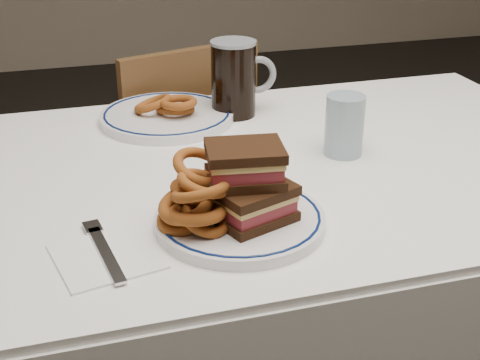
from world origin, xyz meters
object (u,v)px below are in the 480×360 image
object	(u,v)px
main_plate	(240,219)
far_plate	(167,116)
chair_far	(176,174)
reuben_sandwich	(249,184)
beer_mug	(235,78)

from	to	relation	value
main_plate	far_plate	bearing A→B (deg)	92.68
chair_far	main_plate	world-z (taller)	chair_far
chair_far	reuben_sandwich	world-z (taller)	reuben_sandwich
chair_far	reuben_sandwich	xyz separation A→B (m)	(-0.04, -0.84, 0.37)
far_plate	chair_far	bearing A→B (deg)	77.34
beer_mug	main_plate	bearing A→B (deg)	-105.08
chair_far	far_plate	bearing A→B (deg)	-102.66
reuben_sandwich	main_plate	bearing A→B (deg)	131.03
main_plate	reuben_sandwich	world-z (taller)	reuben_sandwich
main_plate	beer_mug	world-z (taller)	beer_mug
main_plate	reuben_sandwich	xyz separation A→B (m)	(0.01, -0.01, 0.07)
beer_mug	far_plate	bearing A→B (deg)	180.00
main_plate	far_plate	xyz separation A→B (m)	(-0.02, 0.50, 0.00)
chair_far	far_plate	size ratio (longest dim) A/B	2.86
beer_mug	far_plate	size ratio (longest dim) A/B	0.57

